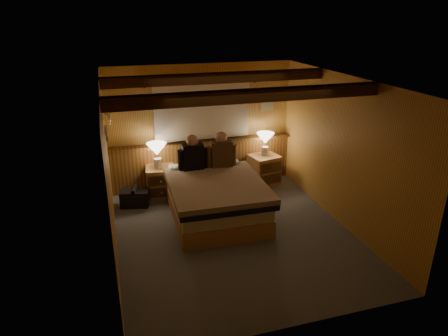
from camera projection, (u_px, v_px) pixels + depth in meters
name	position (u px, v px, depth m)	size (l,w,h in m)	color
floor	(234.00, 234.00, 6.33)	(4.20, 4.20, 0.00)	slate
ceiling	(236.00, 81.00, 5.45)	(4.20, 4.20, 0.00)	#C07D48
wall_back	(202.00, 126.00, 7.77)	(3.60, 3.60, 0.00)	gold
wall_left	(109.00, 176.00, 5.42)	(4.20, 4.20, 0.00)	gold
wall_right	(342.00, 152.00, 6.37)	(4.20, 4.20, 0.00)	gold
wall_front	(299.00, 233.00, 4.02)	(3.60, 3.60, 0.00)	gold
wainscot	(203.00, 162.00, 7.97)	(3.60, 0.23, 0.94)	brown
curtain_window	(202.00, 111.00, 7.59)	(2.18, 0.09, 1.11)	#452A11
ceiling_beams	(232.00, 86.00, 5.62)	(3.60, 1.65, 0.16)	#452A11
coat_rail	(108.00, 115.00, 6.67)	(0.05, 0.55, 0.24)	white
framed_print	(267.00, 105.00, 7.98)	(0.30, 0.04, 0.25)	tan
bed	(216.00, 198.00, 6.73)	(1.59, 2.01, 0.67)	#AB7848
nightstand_left	(161.00, 182.00, 7.54)	(0.57, 0.52, 0.58)	#AB7848
nightstand_right	(264.00, 170.00, 8.08)	(0.64, 0.59, 0.60)	#AB7848
lamp_left	(157.00, 151.00, 7.30)	(0.37, 0.37, 0.48)	silver
lamp_right	(265.00, 140.00, 7.89)	(0.35, 0.35, 0.46)	silver
person_left	(193.00, 155.00, 7.03)	(0.54, 0.21, 0.66)	black
person_right	(221.00, 152.00, 7.15)	(0.55, 0.24, 0.67)	#4F341F
duffel_bag	(135.00, 198.00, 7.19)	(0.55, 0.40, 0.36)	black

